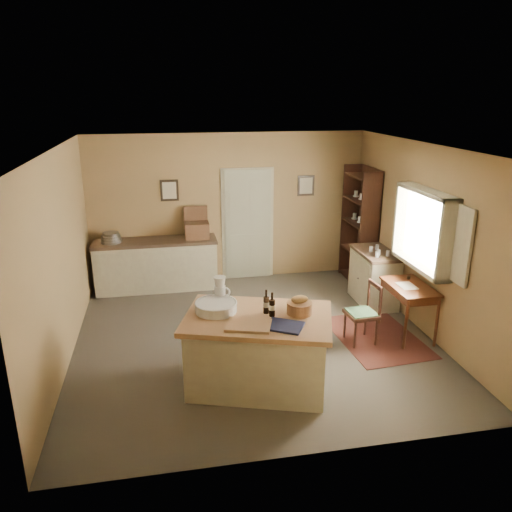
{
  "coord_description": "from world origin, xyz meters",
  "views": [
    {
      "loc": [
        -1.17,
        -6.36,
        3.38
      ],
      "look_at": [
        0.09,
        0.26,
        1.15
      ],
      "focal_mm": 35.0,
      "sensor_mm": 36.0,
      "label": 1
    }
  ],
  "objects_px": {
    "writing_desk": "(409,292)",
    "desk_chair": "(361,314)",
    "work_island": "(257,349)",
    "right_cabinet": "(374,277)",
    "shelving_unit": "(362,226)",
    "sideboard": "(157,263)"
  },
  "relations": [
    {
      "from": "writing_desk",
      "to": "desk_chair",
      "type": "distance_m",
      "value": 0.79
    },
    {
      "from": "work_island",
      "to": "writing_desk",
      "type": "bearing_deg",
      "value": 38.07
    },
    {
      "from": "writing_desk",
      "to": "right_cabinet",
      "type": "height_order",
      "value": "right_cabinet"
    },
    {
      "from": "shelving_unit",
      "to": "desk_chair",
      "type": "bearing_deg",
      "value": -111.42
    },
    {
      "from": "work_island",
      "to": "shelving_unit",
      "type": "height_order",
      "value": "shelving_unit"
    },
    {
      "from": "sideboard",
      "to": "shelving_unit",
      "type": "height_order",
      "value": "shelving_unit"
    },
    {
      "from": "work_island",
      "to": "sideboard",
      "type": "relative_size",
      "value": 0.9
    },
    {
      "from": "desk_chair",
      "to": "shelving_unit",
      "type": "distance_m",
      "value": 2.54
    },
    {
      "from": "sideboard",
      "to": "right_cabinet",
      "type": "xyz_separation_m",
      "value": [
        3.54,
        -1.33,
        -0.02
      ]
    },
    {
      "from": "desk_chair",
      "to": "right_cabinet",
      "type": "relative_size",
      "value": 0.86
    },
    {
      "from": "writing_desk",
      "to": "desk_chair",
      "type": "height_order",
      "value": "desk_chair"
    },
    {
      "from": "writing_desk",
      "to": "sideboard",
      "type": "bearing_deg",
      "value": 144.6
    },
    {
      "from": "sideboard",
      "to": "desk_chair",
      "type": "relative_size",
      "value": 2.51
    },
    {
      "from": "work_island",
      "to": "desk_chair",
      "type": "distance_m",
      "value": 1.81
    },
    {
      "from": "work_island",
      "to": "right_cabinet",
      "type": "relative_size",
      "value": 1.96
    },
    {
      "from": "shelving_unit",
      "to": "sideboard",
      "type": "bearing_deg",
      "value": 175.2
    },
    {
      "from": "writing_desk",
      "to": "right_cabinet",
      "type": "xyz_separation_m",
      "value": [
        -0.0,
        1.19,
        -0.21
      ]
    },
    {
      "from": "work_island",
      "to": "shelving_unit",
      "type": "distance_m",
      "value": 4.03
    },
    {
      "from": "sideboard",
      "to": "writing_desk",
      "type": "xyz_separation_m",
      "value": [
        3.54,
        -2.52,
        0.19
      ]
    },
    {
      "from": "writing_desk",
      "to": "desk_chair",
      "type": "xyz_separation_m",
      "value": [
        -0.74,
        -0.09,
        -0.24
      ]
    },
    {
      "from": "right_cabinet",
      "to": "shelving_unit",
      "type": "height_order",
      "value": "shelving_unit"
    },
    {
      "from": "work_island",
      "to": "shelving_unit",
      "type": "bearing_deg",
      "value": 68.44
    }
  ]
}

